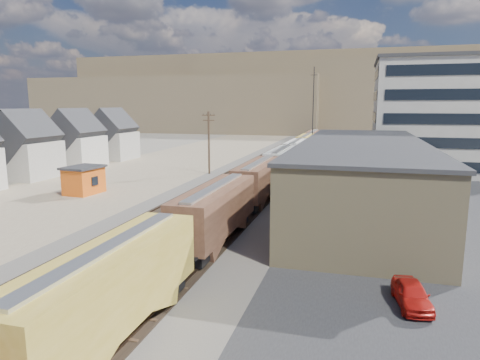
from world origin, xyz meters
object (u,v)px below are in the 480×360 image
(freight_train, at_px, (272,169))
(parked_car_blue, at_px, (414,179))
(parked_car_red, at_px, (412,295))
(utility_pole_north, at_px, (209,141))
(maintenance_shed, at_px, (84,180))

(freight_train, bearing_deg, parked_car_blue, 25.86)
(freight_train, bearing_deg, parked_car_red, -65.29)
(utility_pole_north, distance_m, parked_car_red, 48.51)
(freight_train, xyz_separation_m, parked_car_blue, (18.50, 8.97, -2.04))
(maintenance_shed, xyz_separation_m, parked_car_red, (36.11, -21.61, -1.10))
(utility_pole_north, bearing_deg, maintenance_shed, -117.55)
(maintenance_shed, bearing_deg, utility_pole_north, 62.45)
(utility_pole_north, xyz_separation_m, parked_car_red, (26.23, -40.55, -4.60))
(maintenance_shed, height_order, parked_car_blue, maintenance_shed)
(utility_pole_north, bearing_deg, parked_car_blue, -2.43)
(maintenance_shed, bearing_deg, freight_train, 21.34)
(utility_pole_north, height_order, parked_car_blue, utility_pole_north)
(utility_pole_north, bearing_deg, freight_train, -39.87)
(freight_train, distance_m, parked_car_blue, 20.67)
(maintenance_shed, bearing_deg, parked_car_red, -30.90)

